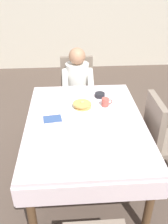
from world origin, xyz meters
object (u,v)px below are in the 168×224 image
at_px(dining_table_main, 85,128).
at_px(fork_left_of_plate, 64,110).
at_px(bowl_butter, 100,95).
at_px(spoon_near_edge, 82,124).
at_px(chair_diner, 77,87).
at_px(diner_person, 78,82).
at_px(cup_coffee, 105,102).
at_px(plate_breakfast, 82,108).
at_px(chair_right_side, 162,135).
at_px(breakfast_stack, 82,105).
at_px(knife_right_of_plate, 101,109).

distance_m(dining_table_main, fork_left_of_plate, 0.30).
xyz_separation_m(bowl_butter, spoon_near_edge, (-0.23, -0.52, -0.02)).
bearing_deg(chair_diner, bowl_butter, 107.16).
relative_size(diner_person, spoon_near_edge, 7.47).
relative_size(cup_coffee, fork_left_of_plate, 0.63).
bearing_deg(fork_left_of_plate, spoon_near_edge, -146.84).
bearing_deg(plate_breakfast, chair_right_side, -15.65).
height_order(plate_breakfast, breakfast_stack, breakfast_stack).
xyz_separation_m(chair_diner, chair_right_side, (0.80, -1.17, 0.00)).
distance_m(chair_right_side, plate_breakfast, 0.84).
height_order(chair_diner, chair_right_side, same).
xyz_separation_m(diner_person, fork_left_of_plate, (-0.18, -0.81, 0.07)).
relative_size(dining_table_main, plate_breakfast, 5.44).
bearing_deg(cup_coffee, knife_right_of_plate, -130.60).
relative_size(diner_person, knife_right_of_plate, 5.60).
bearing_deg(dining_table_main, knife_right_of_plate, 48.11).
xyz_separation_m(cup_coffee, fork_left_of_plate, (-0.43, -0.06, -0.04)).
height_order(diner_person, cup_coffee, diner_person).
distance_m(diner_person, knife_right_of_plate, 0.84).
height_order(diner_person, fork_left_of_plate, diner_person).
bearing_deg(chair_right_side, dining_table_main, -90.00).
height_order(chair_right_side, plate_breakfast, chair_right_side).
bearing_deg(dining_table_main, fork_left_of_plate, 135.35).
bearing_deg(bowl_butter, plate_breakfast, -131.10).
bearing_deg(bowl_butter, spoon_near_edge, -113.89).
bearing_deg(diner_person, chair_right_side, 128.11).
distance_m(chair_diner, spoon_near_edge, 1.26).
distance_m(chair_diner, knife_right_of_plate, 1.01).
distance_m(breakfast_stack, bowl_butter, 0.32).
distance_m(plate_breakfast, bowl_butter, 0.32).
height_order(dining_table_main, cup_coffee, cup_coffee).
bearing_deg(knife_right_of_plate, diner_person, 19.19).
xyz_separation_m(breakfast_stack, spoon_near_edge, (-0.02, -0.29, -0.04)).
height_order(breakfast_stack, bowl_butter, breakfast_stack).
distance_m(dining_table_main, breakfast_stack, 0.25).
bearing_deg(fork_left_of_plate, plate_breakfast, -82.63).
bearing_deg(fork_left_of_plate, bowl_butter, -55.69).
relative_size(dining_table_main, fork_left_of_plate, 8.47).
bearing_deg(spoon_near_edge, diner_person, 98.37).
bearing_deg(knife_right_of_plate, dining_table_main, 143.29).
xyz_separation_m(breakfast_stack, fork_left_of_plate, (-0.19, -0.02, -0.04)).
height_order(chair_diner, knife_right_of_plate, chair_diner).
height_order(dining_table_main, fork_left_of_plate, fork_left_of_plate).
bearing_deg(bowl_butter, chair_diner, 107.16).
relative_size(dining_table_main, knife_right_of_plate, 7.62).
bearing_deg(fork_left_of_plate, diner_person, -10.89).
bearing_deg(plate_breakfast, bowl_butter, 48.90).
relative_size(breakfast_stack, bowl_butter, 1.72).
height_order(chair_right_side, fork_left_of_plate, chair_right_side).
bearing_deg(breakfast_stack, cup_coffee, 9.08).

